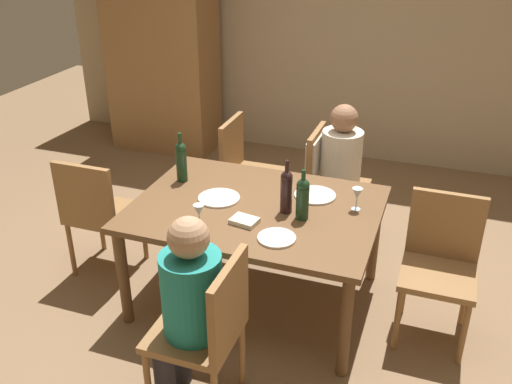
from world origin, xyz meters
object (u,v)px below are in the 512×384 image
chair_left_end (97,209)px  dinner_plate_guest_right (277,238)px  dining_table (256,216)px  wine_bottle_dark_red (303,197)px  person_man_bearded (188,301)px  chair_right_end (441,258)px  chair_near (209,326)px  dinner_plate_host (219,198)px  wine_bottle_short_olive (286,190)px  wine_glass_centre (357,194)px  dinner_plate_guest_left (315,195)px  handbag (294,220)px  person_woman_host (344,166)px  wine_glass_near_left (199,211)px  chair_far_left (245,166)px  armoire_cabinet (162,48)px  wine_bottle_tall_green (181,160)px  chair_far_right (325,171)px

chair_left_end → dinner_plate_guest_right: bearing=-10.2°
dining_table → wine_bottle_dark_red: size_ratio=4.79×
person_man_bearded → chair_right_end: bearing=-48.6°
chair_near → wine_bottle_dark_red: size_ratio=2.82×
person_man_bearded → dinner_plate_host: bearing=13.6°
person_man_bearded → wine_bottle_short_olive: size_ratio=3.26×
wine_glass_centre → dinner_plate_guest_left: (-0.29, 0.09, -0.10)m
chair_right_end → wine_bottle_dark_red: 0.92m
handbag → person_woman_host: bearing=-0.0°
person_woman_host → handbag: bearing=-90.0°
person_woman_host → wine_glass_near_left: person_woman_host is taller
chair_far_left → dinner_plate_guest_right: bearing=27.9°
armoire_cabinet → dinner_plate_host: size_ratio=7.95×
wine_bottle_tall_green → dinner_plate_guest_left: wine_bottle_tall_green is taller
handbag → dinner_plate_host: bearing=-105.3°
wine_bottle_short_olive → wine_glass_near_left: (-0.43, -0.35, -0.05)m
wine_bottle_short_olive → wine_bottle_dark_red: bearing=-21.5°
chair_far_left → person_woman_host: (0.82, -0.00, 0.13)m
wine_bottle_tall_green → wine_glass_centre: bearing=-0.7°
wine_bottle_tall_green → handbag: wine_bottle_tall_green is taller
dinner_plate_guest_left → dinner_plate_host: bearing=-156.8°
chair_far_right → dinner_plate_guest_right: (0.02, -1.30, 0.14)m
chair_near → wine_glass_centre: size_ratio=6.17×
wine_bottle_dark_red → wine_glass_centre: bearing=37.4°
person_woman_host → dinner_plate_guest_right: 1.31m
wine_bottle_tall_green → dinner_plate_guest_left: (0.93, 0.08, -0.15)m
dinner_plate_guest_right → chair_far_left: bearing=117.9°
person_woman_host → chair_near: bearing=-8.6°
chair_left_end → person_man_bearded: bearing=-37.5°
person_woman_host → dinner_plate_guest_left: person_woman_host is taller
dinner_plate_host → person_man_bearded: bearing=-76.4°
wine_bottle_dark_red → dinner_plate_host: (-0.58, 0.06, -0.14)m
dinner_plate_guest_right → person_woman_host: bearing=84.3°
chair_right_end → dining_table: bearing=4.3°
chair_far_left → armoire_cabinet: bearing=-133.5°
person_woman_host → handbag: (-0.38, 0.00, -0.55)m
chair_left_end → handbag: (1.16, 1.04, -0.42)m
wine_glass_centre → armoire_cabinet: bearing=139.1°
person_woman_host → wine_bottle_tall_green: (-0.99, -0.77, 0.22)m
chair_near → dinner_plate_guest_right: bearing=-14.6°
armoire_cabinet → chair_right_end: 3.82m
chair_near → wine_bottle_tall_green: (-0.70, 1.14, 0.35)m
dinner_plate_host → dinner_plate_guest_right: (0.51, -0.35, 0.00)m
wine_glass_near_left → dinner_plate_guest_left: 0.84m
armoire_cabinet → dining_table: bearing=-51.1°
wine_bottle_dark_red → wine_glass_near_left: 0.63m
wine_bottle_short_olive → wine_glass_near_left: wine_bottle_short_olive is taller
chair_left_end → person_woman_host: (1.54, 1.04, 0.13)m
chair_right_end → wine_bottle_tall_green: (-1.77, 0.10, 0.35)m
chair_near → dinner_plate_guest_right: size_ratio=4.09×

